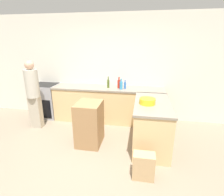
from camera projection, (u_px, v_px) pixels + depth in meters
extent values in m
plane|color=gray|center=(86.00, 168.00, 2.93)|extent=(14.00, 14.00, 0.00)
cube|color=silver|center=(110.00, 68.00, 4.60)|extent=(8.00, 0.06, 2.70)
cube|color=#D6B27A|center=(108.00, 105.00, 4.58)|extent=(2.80, 0.60, 0.87)
cube|color=gray|center=(108.00, 88.00, 4.44)|extent=(2.83, 0.63, 0.04)
cube|color=#D6B27A|center=(151.00, 125.00, 3.49)|extent=(0.66, 1.34, 0.87)
cube|color=gray|center=(153.00, 103.00, 3.35)|extent=(0.69, 1.37, 0.04)
cube|color=#99999E|center=(47.00, 101.00, 4.86)|extent=(0.66, 0.60, 0.91)
cube|color=black|center=(41.00, 109.00, 4.62)|extent=(0.55, 0.01, 0.51)
cube|color=black|center=(45.00, 84.00, 4.72)|extent=(0.60, 0.55, 0.01)
cube|color=#997047|center=(89.00, 123.00, 3.52)|extent=(0.48, 0.58, 0.89)
cylinder|color=yellow|center=(147.00, 101.00, 3.25)|extent=(0.30, 0.30, 0.11)
cylinder|color=red|center=(119.00, 84.00, 4.36)|extent=(0.07, 0.07, 0.20)
cylinder|color=red|center=(119.00, 79.00, 4.31)|extent=(0.03, 0.03, 0.08)
cylinder|color=#338CBF|center=(121.00, 85.00, 4.25)|extent=(0.07, 0.07, 0.19)
cylinder|color=#338CBF|center=(121.00, 80.00, 4.21)|extent=(0.03, 0.03, 0.07)
cylinder|color=silver|center=(108.00, 83.00, 4.55)|extent=(0.08, 0.08, 0.15)
cylinder|color=silver|center=(108.00, 79.00, 4.52)|extent=(0.04, 0.04, 0.06)
cylinder|color=#475B1E|center=(108.00, 84.00, 4.39)|extent=(0.06, 0.06, 0.21)
cylinder|color=#475B1E|center=(108.00, 78.00, 4.34)|extent=(0.03, 0.03, 0.08)
cylinder|color=#386BB7|center=(125.00, 86.00, 4.30)|extent=(0.06, 0.06, 0.16)
cylinder|color=#386BB7|center=(125.00, 81.00, 4.27)|extent=(0.03, 0.03, 0.06)
cube|color=#ADA38E|center=(36.00, 112.00, 4.23)|extent=(0.27, 0.17, 0.78)
cylinder|color=#B7B2A3|center=(32.00, 83.00, 4.01)|extent=(0.30, 0.30, 0.64)
sphere|color=tan|center=(29.00, 65.00, 3.88)|extent=(0.20, 0.20, 0.20)
cube|color=tan|center=(144.00, 166.00, 2.66)|extent=(0.33, 0.20, 0.42)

